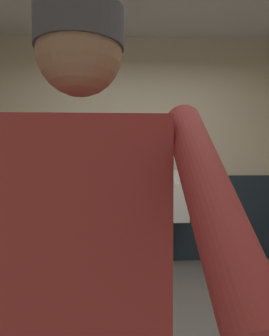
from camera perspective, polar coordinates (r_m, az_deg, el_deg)
The scene contains 4 objects.
wall_back at distance 3.76m, azimuth 0.88°, elevation 3.44°, with size 4.54×0.12×2.79m, color beige.
wainscot_band_back at distance 3.76m, azimuth 0.95°, elevation -9.70°, with size 3.94×0.03×1.08m, color #19232D.
urinal_solo at distance 3.63m, azimuth 7.28°, elevation -6.32°, with size 0.40×0.34×1.24m.
person at distance 0.83m, azimuth -10.41°, elevation -19.95°, with size 0.67×0.60×1.67m.
Camera 1 is at (-0.24, -1.80, 1.30)m, focal length 31.65 mm.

